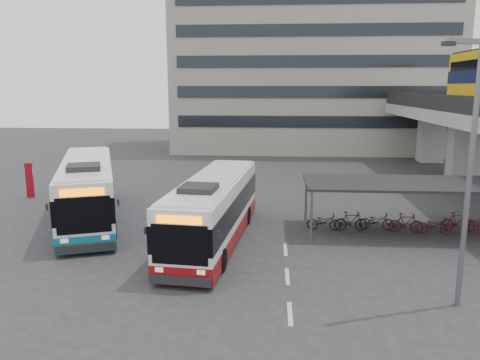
# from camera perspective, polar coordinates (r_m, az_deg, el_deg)

# --- Properties ---
(ground) EXTENTS (120.00, 120.00, 0.00)m
(ground) POSITION_cam_1_polar(r_m,az_deg,el_deg) (21.20, -1.29, -8.32)
(ground) COLOR #28282B
(ground) RESTS_ON ground
(bike_shelter) EXTENTS (10.00, 4.00, 2.54)m
(bike_shelter) POSITION_cam_1_polar(r_m,az_deg,el_deg) (24.50, 19.63, -2.96)
(bike_shelter) COLOR #595B60
(bike_shelter) RESTS_ON ground
(office_block) EXTENTS (30.00, 15.00, 25.00)m
(office_block) POSITION_cam_1_polar(r_m,az_deg,el_deg) (56.29, 8.59, 16.67)
(office_block) COLOR gray
(office_block) RESTS_ON ground
(road_markings) EXTENTS (0.15, 7.60, 0.01)m
(road_markings) POSITION_cam_1_polar(r_m,az_deg,el_deg) (18.32, 5.79, -11.59)
(road_markings) COLOR beige
(road_markings) RESTS_ON ground
(bus_main) EXTENTS (3.43, 11.17, 3.25)m
(bus_main) POSITION_cam_1_polar(r_m,az_deg,el_deg) (21.73, -3.20, -3.67)
(bus_main) COLOR white
(bus_main) RESTS_ON ground
(bus_teal) EXTENTS (6.53, 12.05, 3.52)m
(bus_teal) POSITION_cam_1_polar(r_m,az_deg,el_deg) (26.50, -18.06, -1.21)
(bus_teal) COLOR white
(bus_teal) RESTS_ON ground
(pedestrian) EXTENTS (0.73, 0.75, 1.74)m
(pedestrian) POSITION_cam_1_polar(r_m,az_deg,el_deg) (26.33, -4.32, -2.45)
(pedestrian) COLOR black
(pedestrian) RESTS_ON ground
(lamp_post) EXTENTS (1.43, 0.70, 8.53)m
(lamp_post) POSITION_cam_1_polar(r_m,az_deg,el_deg) (16.17, 26.06, 2.14)
(lamp_post) COLOR #595B60
(lamp_post) RESTS_ON ground
(sign_totem_north) EXTENTS (0.48, 0.29, 2.29)m
(sign_totem_north) POSITION_cam_1_polar(r_m,az_deg,el_deg) (33.29, -24.28, 0.03)
(sign_totem_north) COLOR maroon
(sign_totem_north) RESTS_ON ground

